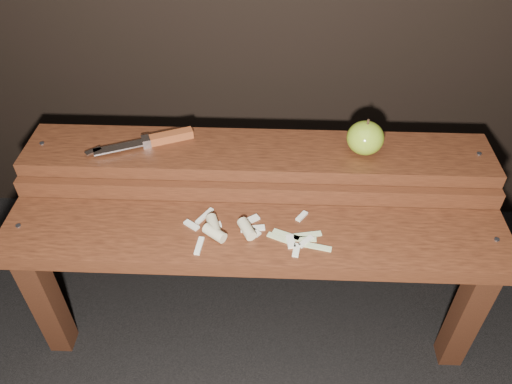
{
  "coord_description": "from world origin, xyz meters",
  "views": [
    {
      "loc": [
        0.04,
        -0.85,
        1.27
      ],
      "look_at": [
        0.0,
        0.06,
        0.45
      ],
      "focal_mm": 35.0,
      "sensor_mm": 36.0,
      "label": 1
    }
  ],
  "objects_px": {
    "bench_front_tier": "(254,255)",
    "bench_rear_tier": "(258,176)",
    "apple": "(365,138)",
    "knife": "(158,139)"
  },
  "relations": [
    {
      "from": "bench_front_tier",
      "to": "apple",
      "type": "xyz_separation_m",
      "value": [
        0.27,
        0.23,
        0.19
      ]
    },
    {
      "from": "bench_rear_tier",
      "to": "apple",
      "type": "height_order",
      "value": "apple"
    },
    {
      "from": "bench_front_tier",
      "to": "bench_rear_tier",
      "type": "height_order",
      "value": "bench_rear_tier"
    },
    {
      "from": "bench_front_tier",
      "to": "apple",
      "type": "distance_m",
      "value": 0.4
    },
    {
      "from": "bench_rear_tier",
      "to": "knife",
      "type": "xyz_separation_m",
      "value": [
        -0.26,
        0.02,
        0.1
      ]
    },
    {
      "from": "bench_front_tier",
      "to": "bench_rear_tier",
      "type": "relative_size",
      "value": 1.0
    },
    {
      "from": "apple",
      "to": "bench_rear_tier",
      "type": "bearing_deg",
      "value": -179.08
    },
    {
      "from": "bench_front_tier",
      "to": "knife",
      "type": "bearing_deg",
      "value": 136.34
    },
    {
      "from": "bench_front_tier",
      "to": "knife",
      "type": "xyz_separation_m",
      "value": [
        -0.26,
        0.25,
        0.16
      ]
    },
    {
      "from": "apple",
      "to": "knife",
      "type": "xyz_separation_m",
      "value": [
        -0.53,
        0.02,
        -0.03
      ]
    }
  ]
}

